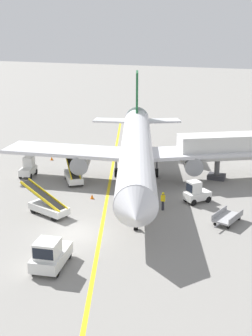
{
  "coord_description": "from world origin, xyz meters",
  "views": [
    {
      "loc": [
        15.69,
        -29.36,
        15.79
      ],
      "look_at": [
        0.47,
        10.29,
        2.5
      ],
      "focal_mm": 49.02,
      "sensor_mm": 36.0,
      "label": 1
    }
  ],
  "objects_px": {
    "airliner": "(137,150)",
    "baggage_tug_by_cargo_door": "(28,168)",
    "belt_loader_forward_hold": "(48,206)",
    "jet_bridge": "(247,146)",
    "baggage_cart_loaded": "(227,217)",
    "baggage_tug_near_wing": "(196,193)",
    "safety_cone_nose_left": "(52,158)",
    "safety_cone_tail_area": "(92,197)",
    "belt_loader_aft_hold": "(73,175)",
    "pushback_tug": "(50,254)",
    "safety_cone_wingtip_right": "(144,181)",
    "ground_crew_marshaller": "(163,200)",
    "safety_cone_wingtip_left": "(214,174)"
  },
  "relations": [
    {
      "from": "belt_loader_aft_hold",
      "to": "baggage_cart_loaded",
      "type": "height_order",
      "value": "belt_loader_aft_hold"
    },
    {
      "from": "jet_bridge",
      "to": "safety_cone_tail_area",
      "type": "distance_m",
      "value": 17.58
    },
    {
      "from": "baggage_tug_by_cargo_door",
      "to": "safety_cone_nose_left",
      "type": "relative_size",
      "value": 5.94
    },
    {
      "from": "baggage_cart_loaded",
      "to": "pushback_tug",
      "type": "bearing_deg",
      "value": -130.32
    },
    {
      "from": "safety_cone_wingtip_left",
      "to": "safety_cone_tail_area",
      "type": "xyz_separation_m",
      "value": [
        -9.54,
        -11.13,
        0.0
      ]
    },
    {
      "from": "ground_crew_marshaller",
      "to": "jet_bridge",
      "type": "bearing_deg",
      "value": 64.79
    },
    {
      "from": "baggage_tug_near_wing",
      "to": "belt_loader_aft_hold",
      "type": "bearing_deg",
      "value": 175.18
    },
    {
      "from": "safety_cone_wingtip_left",
      "to": "ground_crew_marshaller",
      "type": "bearing_deg",
      "value": -102.24
    },
    {
      "from": "belt_loader_aft_hold",
      "to": "safety_cone_tail_area",
      "type": "relative_size",
      "value": 10.89
    },
    {
      "from": "jet_bridge",
      "to": "baggage_tug_near_wing",
      "type": "height_order",
      "value": "jet_bridge"
    },
    {
      "from": "airliner",
      "to": "belt_loader_forward_hold",
      "type": "bearing_deg",
      "value": -110.52
    },
    {
      "from": "belt_loader_forward_hold",
      "to": "ground_crew_marshaller",
      "type": "height_order",
      "value": "belt_loader_forward_hold"
    },
    {
      "from": "ground_crew_marshaller",
      "to": "safety_cone_wingtip_right",
      "type": "distance_m",
      "value": 7.46
    },
    {
      "from": "airliner",
      "to": "belt_loader_forward_hold",
      "type": "relative_size",
      "value": 6.65
    },
    {
      "from": "pushback_tug",
      "to": "belt_loader_forward_hold",
      "type": "distance_m",
      "value": 9.34
    },
    {
      "from": "safety_cone_nose_left",
      "to": "safety_cone_wingtip_left",
      "type": "xyz_separation_m",
      "value": [
        19.67,
        1.05,
        0.0
      ]
    },
    {
      "from": "belt_loader_forward_hold",
      "to": "ground_crew_marshaller",
      "type": "distance_m",
      "value": 10.12
    },
    {
      "from": "baggage_cart_loaded",
      "to": "safety_cone_tail_area",
      "type": "height_order",
      "value": "baggage_cart_loaded"
    },
    {
      "from": "airliner",
      "to": "baggage_tug_by_cargo_door",
      "type": "height_order",
      "value": "airliner"
    },
    {
      "from": "baggage_tug_near_wing",
      "to": "safety_cone_wingtip_left",
      "type": "bearing_deg",
      "value": 89.11
    },
    {
      "from": "baggage_cart_loaded",
      "to": "airliner",
      "type": "bearing_deg",
      "value": 145.62
    },
    {
      "from": "pushback_tug",
      "to": "belt_loader_aft_hold",
      "type": "distance_m",
      "value": 17.86
    },
    {
      "from": "pushback_tug",
      "to": "belt_loader_forward_hold",
      "type": "height_order",
      "value": "belt_loader_forward_hold"
    },
    {
      "from": "safety_cone_wingtip_right",
      "to": "safety_cone_tail_area",
      "type": "relative_size",
      "value": 1.0
    },
    {
      "from": "pushback_tug",
      "to": "baggage_tug_by_cargo_door",
      "type": "bearing_deg",
      "value": 126.54
    },
    {
      "from": "baggage_tug_near_wing",
      "to": "belt_loader_aft_hold",
      "type": "relative_size",
      "value": 0.56
    },
    {
      "from": "pushback_tug",
      "to": "baggage_cart_loaded",
      "type": "bearing_deg",
      "value": 49.68
    },
    {
      "from": "baggage_tug_near_wing",
      "to": "belt_loader_aft_hold",
      "type": "xyz_separation_m",
      "value": [
        -13.3,
        1.12,
        -0.15
      ]
    },
    {
      "from": "safety_cone_nose_left",
      "to": "safety_cone_wingtip_right",
      "type": "height_order",
      "value": "same"
    },
    {
      "from": "airliner",
      "to": "safety_cone_wingtip_left",
      "type": "distance_m",
      "value": 9.33
    },
    {
      "from": "belt_loader_forward_hold",
      "to": "baggage_tug_near_wing",
      "type": "bearing_deg",
      "value": 33.15
    },
    {
      "from": "baggage_tug_by_cargo_door",
      "to": "safety_cone_wingtip_left",
      "type": "distance_m",
      "value": 20.32
    },
    {
      "from": "baggage_tug_near_wing",
      "to": "safety_cone_wingtip_right",
      "type": "height_order",
      "value": "baggage_tug_near_wing"
    },
    {
      "from": "baggage_cart_loaded",
      "to": "safety_cone_nose_left",
      "type": "relative_size",
      "value": 8.71
    },
    {
      "from": "pushback_tug",
      "to": "belt_loader_aft_hold",
      "type": "xyz_separation_m",
      "value": [
        -6.77,
        16.53,
        -0.22
      ]
    },
    {
      "from": "belt_loader_forward_hold",
      "to": "safety_cone_nose_left",
      "type": "xyz_separation_m",
      "value": [
        -8.16,
        14.87,
        -0.56
      ]
    },
    {
      "from": "baggage_tug_near_wing",
      "to": "safety_cone_wingtip_left",
      "type": "distance_m",
      "value": 8.52
    },
    {
      "from": "safety_cone_nose_left",
      "to": "safety_cone_wingtip_left",
      "type": "relative_size",
      "value": 1.0
    },
    {
      "from": "jet_bridge",
      "to": "safety_cone_nose_left",
      "type": "relative_size",
      "value": 28.21
    },
    {
      "from": "jet_bridge",
      "to": "baggage_tug_by_cargo_door",
      "type": "bearing_deg",
      "value": -160.26
    },
    {
      "from": "safety_cone_nose_left",
      "to": "safety_cone_tail_area",
      "type": "height_order",
      "value": "same"
    },
    {
      "from": "baggage_tug_near_wing",
      "to": "belt_loader_forward_hold",
      "type": "height_order",
      "value": "belt_loader_forward_hold"
    },
    {
      "from": "jet_bridge",
      "to": "pushback_tug",
      "type": "height_order",
      "value": "jet_bridge"
    },
    {
      "from": "baggage_tug_by_cargo_door",
      "to": "belt_loader_aft_hold",
      "type": "bearing_deg",
      "value": -0.16
    },
    {
      "from": "jet_bridge",
      "to": "baggage_cart_loaded",
      "type": "relative_size",
      "value": 3.24
    },
    {
      "from": "safety_cone_nose_left",
      "to": "belt_loader_forward_hold",
      "type": "bearing_deg",
      "value": -61.25
    },
    {
      "from": "airliner",
      "to": "safety_cone_tail_area",
      "type": "relative_size",
      "value": 77.8
    },
    {
      "from": "belt_loader_forward_hold",
      "to": "baggage_tug_by_cargo_door",
      "type": "bearing_deg",
      "value": 130.86
    },
    {
      "from": "safety_cone_nose_left",
      "to": "safety_cone_tail_area",
      "type": "relative_size",
      "value": 1.0
    },
    {
      "from": "pushback_tug",
      "to": "safety_cone_wingtip_right",
      "type": "relative_size",
      "value": 8.76
    }
  ]
}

